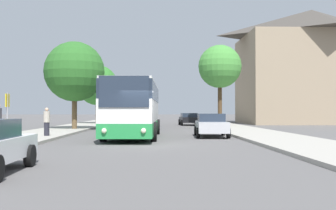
{
  "coord_description": "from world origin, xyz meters",
  "views": [
    {
      "loc": [
        0.37,
        -18.42,
        1.57
      ],
      "look_at": [
        1.4,
        14.71,
        2.06
      ],
      "focal_mm": 42.0,
      "sensor_mm": 36.0,
      "label": 1
    }
  ],
  "objects_px": {
    "pedestrian_waiting_near": "(47,122)",
    "bus_stop_sign": "(7,111)",
    "bus_front": "(134,108)",
    "parked_car_right_far": "(189,119)",
    "bus_middle": "(141,109)",
    "tree_left_far": "(97,85)",
    "tree_right_near": "(220,67)",
    "parked_car_right_near": "(211,125)",
    "tree_left_near": "(75,72)"
  },
  "relations": [
    {
      "from": "parked_car_right_far",
      "to": "tree_left_far",
      "type": "distance_m",
      "value": 11.13
    },
    {
      "from": "bus_middle",
      "to": "bus_stop_sign",
      "type": "height_order",
      "value": "bus_middle"
    },
    {
      "from": "bus_front",
      "to": "tree_left_far",
      "type": "relative_size",
      "value": 1.6
    },
    {
      "from": "bus_front",
      "to": "bus_middle",
      "type": "xyz_separation_m",
      "value": [
        -0.07,
        13.32,
        0.05
      ]
    },
    {
      "from": "bus_front",
      "to": "tree_left_near",
      "type": "height_order",
      "value": "tree_left_near"
    },
    {
      "from": "parked_car_right_far",
      "to": "tree_right_near",
      "type": "bearing_deg",
      "value": 113.83
    },
    {
      "from": "bus_stop_sign",
      "to": "tree_left_far",
      "type": "distance_m",
      "value": 26.8
    },
    {
      "from": "pedestrian_waiting_near",
      "to": "tree_left_far",
      "type": "xyz_separation_m",
      "value": [
        -0.44,
        22.21,
        3.53
      ]
    },
    {
      "from": "parked_car_right_near",
      "to": "bus_front",
      "type": "bearing_deg",
      "value": 8.32
    },
    {
      "from": "bus_front",
      "to": "bus_stop_sign",
      "type": "distance_m",
      "value": 7.45
    },
    {
      "from": "pedestrian_waiting_near",
      "to": "bus_front",
      "type": "bearing_deg",
      "value": 122.77
    },
    {
      "from": "tree_left_near",
      "to": "parked_car_right_near",
      "type": "bearing_deg",
      "value": -38.12
    },
    {
      "from": "parked_car_right_near",
      "to": "tree_left_near",
      "type": "relative_size",
      "value": 0.63
    },
    {
      "from": "parked_car_right_far",
      "to": "bus_middle",
      "type": "bearing_deg",
      "value": 49.61
    },
    {
      "from": "parked_car_right_far",
      "to": "pedestrian_waiting_near",
      "type": "distance_m",
      "value": 22.47
    },
    {
      "from": "parked_car_right_far",
      "to": "bus_stop_sign",
      "type": "relative_size",
      "value": 1.91
    },
    {
      "from": "parked_car_right_near",
      "to": "tree_left_far",
      "type": "xyz_separation_m",
      "value": [
        -9.99,
        21.19,
        3.74
      ]
    },
    {
      "from": "bus_front",
      "to": "bus_stop_sign",
      "type": "xyz_separation_m",
      "value": [
        -5.5,
        -5.03,
        -0.16
      ]
    },
    {
      "from": "tree_left_far",
      "to": "bus_middle",
      "type": "bearing_deg",
      "value": -57.42
    },
    {
      "from": "bus_front",
      "to": "parked_car_right_far",
      "type": "relative_size",
      "value": 2.47
    },
    {
      "from": "parked_car_right_near",
      "to": "bus_stop_sign",
      "type": "bearing_deg",
      "value": 31.4
    },
    {
      "from": "parked_car_right_far",
      "to": "bus_stop_sign",
      "type": "height_order",
      "value": "bus_stop_sign"
    },
    {
      "from": "bus_front",
      "to": "tree_left_far",
      "type": "bearing_deg",
      "value": 105.89
    },
    {
      "from": "bus_middle",
      "to": "bus_front",
      "type": "bearing_deg",
      "value": -89.9
    },
    {
      "from": "bus_front",
      "to": "bus_middle",
      "type": "relative_size",
      "value": 0.92
    },
    {
      "from": "bus_stop_sign",
      "to": "pedestrian_waiting_near",
      "type": "relative_size",
      "value": 1.4
    },
    {
      "from": "bus_middle",
      "to": "bus_stop_sign",
      "type": "distance_m",
      "value": 19.13
    },
    {
      "from": "bus_stop_sign",
      "to": "parked_car_right_far",
      "type": "bearing_deg",
      "value": 67.09
    },
    {
      "from": "bus_front",
      "to": "parked_car_right_near",
      "type": "relative_size",
      "value": 2.43
    },
    {
      "from": "bus_middle",
      "to": "tree_right_near",
      "type": "bearing_deg",
      "value": 7.81
    },
    {
      "from": "tree_left_near",
      "to": "tree_right_near",
      "type": "bearing_deg",
      "value": 26.47
    },
    {
      "from": "bus_front",
      "to": "tree_right_near",
      "type": "distance_m",
      "value": 16.7
    },
    {
      "from": "parked_car_right_near",
      "to": "pedestrian_waiting_near",
      "type": "relative_size",
      "value": 2.73
    },
    {
      "from": "parked_car_right_far",
      "to": "pedestrian_waiting_near",
      "type": "height_order",
      "value": "pedestrian_waiting_near"
    },
    {
      "from": "bus_front",
      "to": "bus_middle",
      "type": "distance_m",
      "value": 13.32
    },
    {
      "from": "parked_car_right_far",
      "to": "bus_front",
      "type": "bearing_deg",
      "value": 73.94
    },
    {
      "from": "parked_car_right_near",
      "to": "bus_stop_sign",
      "type": "distance_m",
      "value": 11.52
    },
    {
      "from": "tree_left_far",
      "to": "pedestrian_waiting_near",
      "type": "bearing_deg",
      "value": -88.88
    },
    {
      "from": "bus_stop_sign",
      "to": "tree_left_near",
      "type": "bearing_deg",
      "value": 88.53
    },
    {
      "from": "bus_middle",
      "to": "tree_right_near",
      "type": "distance_m",
      "value": 8.6
    },
    {
      "from": "bus_stop_sign",
      "to": "tree_left_far",
      "type": "relative_size",
      "value": 0.34
    },
    {
      "from": "parked_car_right_near",
      "to": "parked_car_right_far",
      "type": "xyz_separation_m",
      "value": [
        0.29,
        19.18,
        -0.03
      ]
    },
    {
      "from": "bus_front",
      "to": "pedestrian_waiting_near",
      "type": "height_order",
      "value": "bus_front"
    },
    {
      "from": "bus_stop_sign",
      "to": "tree_left_far",
      "type": "bearing_deg",
      "value": 89.72
    },
    {
      "from": "pedestrian_waiting_near",
      "to": "bus_stop_sign",
      "type": "bearing_deg",
      "value": 18.54
    },
    {
      "from": "bus_front",
      "to": "tree_left_far",
      "type": "distance_m",
      "value": 22.44
    },
    {
      "from": "parked_car_right_near",
      "to": "tree_right_near",
      "type": "xyz_separation_m",
      "value": [
        2.82,
        13.95,
        5.07
      ]
    },
    {
      "from": "tree_right_near",
      "to": "parked_car_right_near",
      "type": "bearing_deg",
      "value": -101.43
    },
    {
      "from": "bus_middle",
      "to": "parked_car_right_far",
      "type": "bearing_deg",
      "value": 51.41
    },
    {
      "from": "bus_stop_sign",
      "to": "tree_right_near",
      "type": "height_order",
      "value": "tree_right_near"
    }
  ]
}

